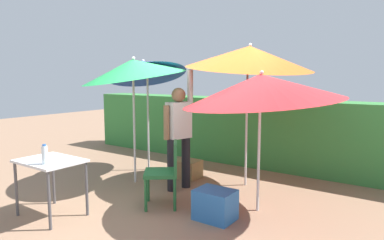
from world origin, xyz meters
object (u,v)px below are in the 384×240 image
crate_cardboard (187,169)px  folding_table (50,167)px  umbrella_rainbow (249,57)px  umbrella_yellow (145,69)px  bottle_water (45,155)px  person_vendor (179,131)px  umbrella_orange (261,88)px  cooler_box (215,205)px  chair_plastic (166,170)px  umbrella_navy (133,69)px

crate_cardboard → folding_table: folding_table is taller
umbrella_rainbow → crate_cardboard: umbrella_rainbow is taller
umbrella_yellow → bottle_water: size_ratio=9.77×
person_vendor → bottle_water: 2.00m
umbrella_rainbow → umbrella_orange: bearing=-56.1°
umbrella_rainbow → person_vendor: umbrella_rainbow is taller
cooler_box → folding_table: size_ratio=0.59×
umbrella_rainbow → umbrella_orange: (0.61, -0.91, -0.45)m
person_vendor → chair_plastic: bearing=-66.4°
chair_plastic → folding_table: size_ratio=1.11×
umbrella_navy → chair_plastic: size_ratio=2.50×
umbrella_orange → umbrella_navy: bearing=-178.9°
chair_plastic → bottle_water: bearing=-123.9°
umbrella_rainbow → umbrella_orange: 1.19m
chair_plastic → bottle_water: 1.54m
umbrella_navy → cooler_box: 2.59m
person_vendor → chair_plastic: 0.86m
crate_cardboard → bottle_water: 2.62m
folding_table → umbrella_navy: bearing=93.8°
umbrella_orange → chair_plastic: size_ratio=2.32×
cooler_box → crate_cardboard: 1.85m
umbrella_yellow → crate_cardboard: bearing=3.2°
cooler_box → bottle_water: bottle_water is taller
umbrella_yellow → umbrella_rainbow: bearing=7.6°
person_vendor → crate_cardboard: person_vendor is taller
umbrella_orange → folding_table: bearing=-141.6°
crate_cardboard → umbrella_orange: bearing=-22.8°
umbrella_rainbow → umbrella_navy: size_ratio=1.08×
umbrella_yellow → person_vendor: size_ratio=1.25×
umbrella_yellow → umbrella_navy: (0.38, -0.69, -0.02)m
crate_cardboard → chair_plastic: bearing=-66.1°
umbrella_navy → folding_table: 2.04m
umbrella_rainbow → crate_cardboard: (-1.05, -0.21, -1.91)m
umbrella_navy → umbrella_yellow: bearing=118.9°
umbrella_rainbow → umbrella_navy: umbrella_rainbow is taller
umbrella_orange → umbrella_navy: size_ratio=0.93×
person_vendor → chair_plastic: size_ratio=2.11×
chair_plastic → person_vendor: bearing=113.6°
person_vendor → folding_table: (-0.69, -1.77, -0.29)m
umbrella_orange → cooler_box: size_ratio=4.34×
crate_cardboard → folding_table: bearing=-100.2°
cooler_box → umbrella_orange: bearing=60.6°
umbrella_navy → bottle_water: size_ratio=9.27×
umbrella_orange → folding_table: umbrella_orange is taller
bottle_water → chair_plastic: bearing=56.1°
chair_plastic → crate_cardboard: size_ratio=1.97×
umbrella_orange → cooler_box: umbrella_orange is taller
crate_cardboard → umbrella_navy: bearing=-125.5°
umbrella_navy → crate_cardboard: size_ratio=4.94×
cooler_box → folding_table: (-1.77, -1.09, 0.45)m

